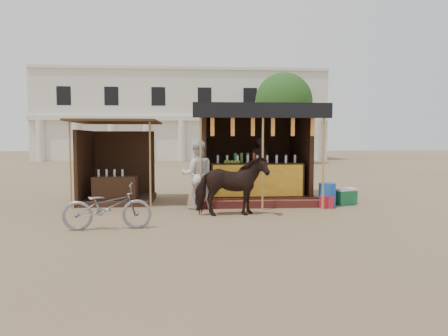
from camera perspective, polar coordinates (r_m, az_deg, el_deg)
name	(u,v)px	position (r m, az deg, el deg)	size (l,w,h in m)	color
ground	(229,223)	(8.86, 0.71, -7.84)	(120.00, 120.00, 0.00)	#846B4C
main_stall	(253,166)	(12.15, 4.20, 0.25)	(3.60, 3.61, 2.78)	#933730
secondary_stall	(113,173)	(12.18, -15.59, -0.70)	(2.40, 2.40, 2.38)	#352113
cow	(231,186)	(9.56, 1.05, -2.58)	(0.78, 1.71, 1.45)	black
motorbike	(107,207)	(8.49, -16.33, -5.33)	(0.62, 1.77, 0.93)	gray
bystander	(197,175)	(10.54, -3.83, -0.97)	(0.88, 0.69, 1.81)	silver
blue_barrel	(327,195)	(11.33, 14.52, -3.72)	(0.46, 0.46, 0.64)	blue
red_crate	(327,202)	(11.17, 14.52, -4.68)	(0.36, 0.39, 0.32)	maroon
cooler	(344,196)	(11.84, 16.76, -3.87)	(0.76, 0.65, 0.46)	#166637
background_building	(183,118)	(38.67, -5.87, 7.18)	(26.00, 7.45, 8.18)	silver
tree	(281,104)	(31.60, 8.10, 9.07)	(4.50, 4.40, 7.00)	#382314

